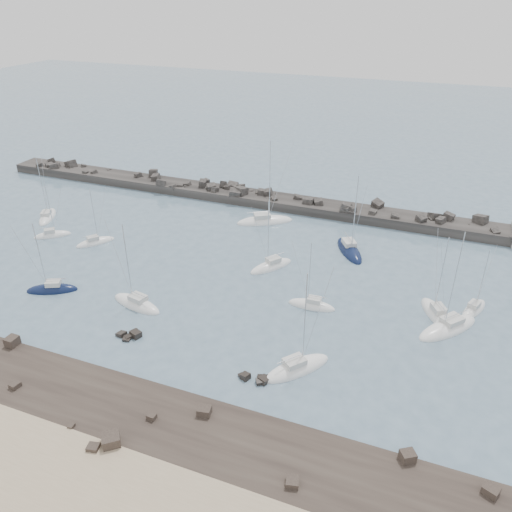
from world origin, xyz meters
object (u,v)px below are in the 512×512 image
Objects in this scene: sailboat_9 at (312,306)px; sailboat_12 at (474,310)px; sailboat_10 at (436,314)px; sailboat_11 at (448,328)px; sailboat_1 at (48,217)px; sailboat_4 at (265,221)px; sailboat_0 at (52,236)px; sailboat_5 at (137,304)px; sailboat_2 at (52,290)px; sailboat_3 at (95,243)px; sailboat_6 at (271,266)px; sailboat_8 at (349,251)px; sailboat_7 at (297,369)px.

sailboat_12 is at bearing 18.60° from sailboat_9.
sailboat_11 is (1.66, -2.78, -0.01)m from sailboat_10.
sailboat_1 is 0.75× the size of sailboat_4.
sailboat_12 is at bearing 2.01° from sailboat_0.
sailboat_11 is 6.59m from sailboat_12.
sailboat_5 is 1.07× the size of sailboat_10.
sailboat_2 is at bearing -47.33° from sailboat_1.
sailboat_4 reaches higher than sailboat_1.
sailboat_3 is at bearing -142.41° from sailboat_4.
sailboat_5 is at bearing -166.42° from sailboat_11.
sailboat_3 is (8.90, 0.51, -0.01)m from sailboat_0.
sailboat_10 reaches higher than sailboat_2.
sailboat_2 is 0.95× the size of sailboat_6.
sailboat_6 is 0.84× the size of sailboat_8.
sailboat_5 reaches higher than sailboat_6.
sailboat_6 is (27.80, 18.18, -0.00)m from sailboat_2.
sailboat_7 is (10.90, -21.55, 0.00)m from sailboat_6.
sailboat_1 is at bearing 159.96° from sailboat_3.
sailboat_1 reaches higher than sailboat_2.
sailboat_0 is at bearing -149.88° from sailboat_4.
sailboat_3 is at bearing 3.28° from sailboat_0.
sailboat_3 is at bearing -174.27° from sailboat_6.
sailboat_6 is 0.89× the size of sailboat_7.
sailboat_11 is at bearing 4.26° from sailboat_9.
sailboat_0 is 0.87× the size of sailboat_2.
sailboat_6 is 30.21m from sailboat_12.
sailboat_1 reaches higher than sailboat_6.
sailboat_7 reaches higher than sailboat_5.
sailboat_2 is at bearing -49.14° from sailboat_0.
sailboat_0 is 49.56m from sailboat_9.
sailboat_4 is 40.79m from sailboat_12.
sailboat_8 is at bearing 90.74° from sailboat_7.
sailboat_0 is 0.81× the size of sailboat_1.
sailboat_5 is 42.31m from sailboat_11.
sailboat_0 is 0.95× the size of sailboat_9.
sailboat_10 is (72.20, -6.64, 0.02)m from sailboat_1.
sailboat_9 is at bearing 15.00° from sailboat_2.
sailboat_6 is 27.93m from sailboat_11.
sailboat_4 is 18.39m from sailboat_8.
sailboat_3 is 0.86× the size of sailboat_10.
sailboat_2 is at bearing 175.02° from sailboat_7.
sailboat_5 is at bearing -159.58° from sailboat_9.
sailboat_6 is at bearing -66.23° from sailboat_4.
sailboat_4 is 1.34× the size of sailboat_6.
sailboat_0 is 67.48m from sailboat_11.
sailboat_4 is at bearing 18.42° from sailboat_1.
sailboat_1 is 1.17× the size of sailboat_9.
sailboat_3 is 40.78m from sailboat_9.
sailboat_10 is at bearing 14.73° from sailboat_2.
sailboat_2 is 0.71× the size of sailboat_4.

